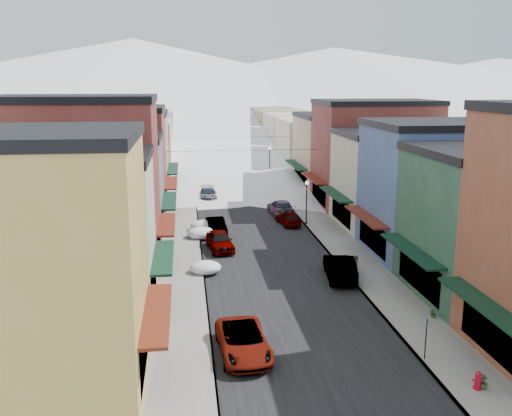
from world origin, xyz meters
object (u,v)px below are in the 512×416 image
object	(u,v)px
car_white_suv	(243,341)
car_silver_sedan	(220,241)
car_dark_hatch	(216,226)
fire_hydrant	(478,381)
streetlamp_near	(307,197)
trash_can	(354,263)
car_green_sedan	(340,267)

from	to	relation	value
car_white_suv	car_silver_sedan	bearing A→B (deg)	86.88
car_dark_hatch	fire_hydrant	size ratio (longest dim) A/B	4.98
streetlamp_near	car_dark_hatch	bearing A→B (deg)	-166.42
car_silver_sedan	fire_hydrant	size ratio (longest dim) A/B	5.37
trash_can	car_silver_sedan	bearing A→B (deg)	143.78
car_green_sedan	fire_hydrant	xyz separation A→B (m)	(2.09, -15.17, -0.31)
car_silver_sedan	trash_can	bearing A→B (deg)	-43.23
car_white_suv	streetlamp_near	distance (m)	27.09
car_white_suv	car_green_sedan	bearing A→B (deg)	49.83
car_dark_hatch	fire_hydrant	world-z (taller)	car_dark_hatch
fire_hydrant	streetlamp_near	distance (m)	30.51
car_dark_hatch	car_white_suv	bearing A→B (deg)	-95.27
car_silver_sedan	car_dark_hatch	world-z (taller)	car_silver_sedan
car_green_sedan	fire_hydrant	bearing A→B (deg)	105.21
car_dark_hatch	streetlamp_near	bearing A→B (deg)	8.31
car_dark_hatch	trash_can	world-z (taller)	car_dark_hatch
car_white_suv	car_dark_hatch	xyz separation A→B (m)	(0.00, 23.47, -0.03)
car_silver_sedan	fire_hydrant	bearing A→B (deg)	-73.89
car_dark_hatch	streetlamp_near	distance (m)	9.18
car_dark_hatch	trash_can	size ratio (longest dim) A/B	4.24
car_silver_sedan	car_white_suv	bearing A→B (deg)	-97.02
car_dark_hatch	car_green_sedan	size ratio (longest dim) A/B	0.82
car_green_sedan	fire_hydrant	size ratio (longest dim) A/B	6.04
car_white_suv	trash_can	distance (m)	14.79
car_dark_hatch	fire_hydrant	bearing A→B (deg)	-76.02
car_silver_sedan	trash_can	xyz separation A→B (m)	(9.19, -6.73, -0.12)
car_white_suv	car_dark_hatch	world-z (taller)	car_white_suv
car_dark_hatch	streetlamp_near	xyz separation A→B (m)	(8.70, 2.10, 2.03)
car_green_sedan	trash_can	xyz separation A→B (m)	(1.39, 1.25, -0.19)
car_silver_sedan	car_dark_hatch	size ratio (longest dim) A/B	1.08
car_white_suv	fire_hydrant	size ratio (longest dim) A/B	6.13
car_dark_hatch	trash_can	bearing A→B (deg)	-57.56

